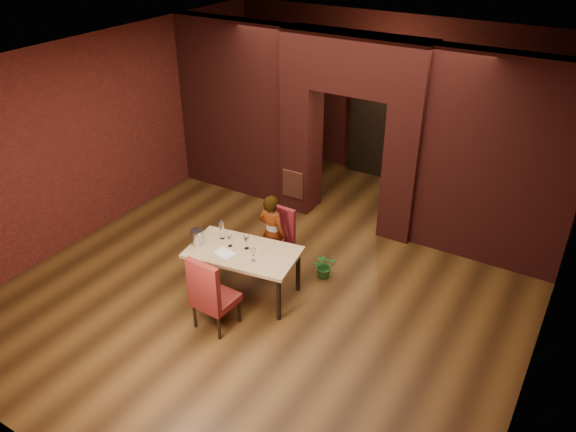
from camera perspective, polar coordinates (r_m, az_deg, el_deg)
name	(u,v)px	position (r m, az deg, el deg)	size (l,w,h in m)	color
floor	(289,274)	(8.56, 0.09, -5.90)	(8.00, 8.00, 0.00)	#4B2F12
ceiling	(289,62)	(7.19, 0.11, 15.33)	(7.00, 8.00, 0.04)	silver
wall_back	(397,101)	(11.12, 11.04, 11.42)	(7.00, 0.04, 3.20)	maroon
wall_front	(45,355)	(5.31, -23.45, -12.83)	(7.00, 0.04, 3.20)	maroon
wall_left	(109,131)	(9.87, -17.76, 8.20)	(0.04, 8.00, 3.20)	maroon
wall_right	(562,251)	(6.85, 26.05, -3.23)	(0.04, 8.00, 3.20)	maroon
pillar_left	(301,147)	(9.94, 1.38, 6.98)	(0.55, 0.55, 2.30)	maroon
pillar_right	(404,171)	(9.23, 11.68, 4.49)	(0.55, 0.55, 2.30)	maroon
lintel	(356,63)	(9.02, 6.92, 15.14)	(2.45, 0.55, 0.90)	maroon
wing_wall_left	(235,109)	(10.51, -5.39, 10.76)	(2.27, 0.35, 3.20)	maroon
wing_wall_right	(499,164)	(8.74, 20.64, 4.93)	(2.27, 0.35, 3.20)	maroon
vent_panel	(293,184)	(9.96, 0.49, 3.24)	(0.40, 0.03, 0.50)	#AC4B31
rear_door	(374,125)	(11.38, 8.77, 9.10)	(0.90, 0.08, 2.10)	black
rear_door_frame	(374,126)	(11.35, 8.69, 9.04)	(1.02, 0.04, 2.22)	black
dining_table	(244,272)	(8.01, -4.51, -5.69)	(1.53, 0.86, 0.72)	tan
chair_far	(276,240)	(8.45, -1.26, -2.50)	(0.44, 0.44, 0.97)	maroon
chair_near	(215,291)	(7.37, -7.38, -7.58)	(0.50, 0.50, 1.09)	maroon
person_seated	(272,233)	(8.33, -1.65, -1.78)	(0.46, 0.30, 1.27)	beige
wine_glass_a	(230,240)	(7.88, -5.92, -2.49)	(0.07, 0.07, 0.18)	white
wine_glass_b	(247,242)	(7.80, -4.24, -2.67)	(0.08, 0.08, 0.21)	white
wine_glass_c	(253,255)	(7.54, -3.55, -3.95)	(0.08, 0.08, 0.19)	silver
tasting_sheet	(225,253)	(7.78, -6.45, -3.77)	(0.27, 0.20, 0.00)	silver
wine_bucket	(197,237)	(7.97, -9.22, -2.15)	(0.18, 0.18, 0.22)	#B5B5BC
water_bottle	(222,230)	(8.04, -6.75, -1.39)	(0.07, 0.07, 0.29)	white
potted_plant	(325,266)	(8.42, 3.75, -5.06)	(0.35, 0.30, 0.39)	#256922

